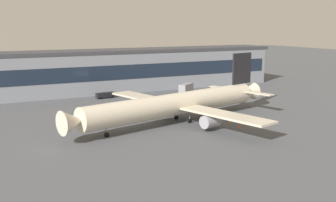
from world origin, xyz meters
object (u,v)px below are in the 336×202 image
Objects in this scene: airliner at (178,104)px; follow_me_car at (221,89)px; belt_loader at (106,95)px; traffic_cone_1 at (239,126)px; traffic_cone_0 at (229,122)px; catering_truck at (186,89)px; traffic_cone_2 at (242,125)px.

airliner is 51.29m from follow_me_car.
belt_loader is (-5.06, 41.98, -3.64)m from airliner.
airliner is at bearing 133.21° from traffic_cone_1.
belt_loader is at bearing 96.88° from airliner.
belt_loader is at bearing 108.05° from traffic_cone_0.
catering_truck is 45.98m from traffic_cone_2.
follow_me_car is at bearing 57.66° from traffic_cone_0.
traffic_cone_0 is at bearing -32.75° from airliner.
traffic_cone_0 is 0.87× the size of traffic_cone_2.
traffic_cone_0 is 3.88m from traffic_cone_2.
traffic_cone_1 is at bearing -119.91° from follow_me_car.
catering_truck reaches higher than traffic_cone_0.
catering_truck is 11.56× the size of traffic_cone_1.
airliner is at bearing -83.12° from belt_loader.
traffic_cone_1 reaches higher than traffic_cone_0.
follow_me_car is 53.46m from traffic_cone_1.
traffic_cone_1 is (-11.15, -45.75, -1.97)m from catering_truck.
airliner is 13.16× the size of follow_me_car.
follow_me_car reaches higher than traffic_cone_2.
catering_truck reaches higher than belt_loader.
catering_truck is at bearing 77.91° from traffic_cone_2.
catering_truck is at bearing 75.07° from traffic_cone_0.
traffic_cone_2 reaches higher than traffic_cone_0.
follow_me_car is (15.51, 0.59, -1.20)m from catering_truck.
traffic_cone_2 is (12.30, -10.64, -4.47)m from airliner.
traffic_cone_2 is at bearing -102.09° from catering_truck.
airliner is 8.56× the size of catering_truck.
follow_me_car reaches higher than traffic_cone_0.
follow_me_car is 49.58m from traffic_cone_0.
catering_truck reaches higher than traffic_cone_2.
airliner reaches higher than catering_truck.
airliner is 40.77m from catering_truck.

